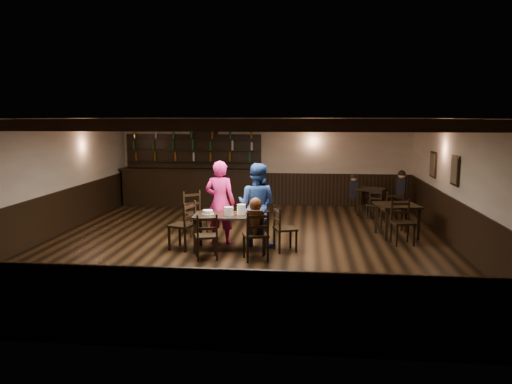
# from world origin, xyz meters

# --- Properties ---
(ground) EXTENTS (10.00, 10.00, 0.00)m
(ground) POSITION_xyz_m (0.00, 0.00, 0.00)
(ground) COLOR black
(ground) RESTS_ON ground
(room_shell) EXTENTS (9.02, 10.02, 2.71)m
(room_shell) POSITION_xyz_m (0.01, 0.04, 1.75)
(room_shell) COLOR beige
(room_shell) RESTS_ON ground
(dining_table) EXTENTS (1.54, 0.81, 0.75)m
(dining_table) POSITION_xyz_m (-0.20, -0.53, 0.67)
(dining_table) COLOR black
(dining_table) RESTS_ON ground
(chair_near_left) EXTENTS (0.52, 0.51, 0.90)m
(chair_near_left) POSITION_xyz_m (-0.56, -1.27, 0.53)
(chair_near_left) COLOR black
(chair_near_left) RESTS_ON ground
(chair_near_right) EXTENTS (0.57, 0.56, 0.98)m
(chair_near_right) POSITION_xyz_m (0.40, -1.24, 0.57)
(chair_near_right) COLOR black
(chair_near_right) RESTS_ON ground
(chair_end_left) EXTENTS (0.57, 0.59, 1.01)m
(chair_end_left) POSITION_xyz_m (-1.14, -0.57, 0.59)
(chair_end_left) COLOR black
(chair_end_left) RESTS_ON ground
(chair_end_right) EXTENTS (0.54, 0.56, 0.94)m
(chair_end_right) POSITION_xyz_m (0.83, -0.50, 0.55)
(chair_end_right) COLOR black
(chair_end_right) RESTS_ON ground
(chair_far_pushed) EXTENTS (0.65, 0.65, 1.02)m
(chair_far_pushed) POSITION_xyz_m (-1.29, 0.80, 0.59)
(chair_far_pushed) COLOR black
(chair_far_pushed) RESTS_ON ground
(woman_pink) EXTENTS (0.70, 0.50, 1.81)m
(woman_pink) POSITION_xyz_m (-0.53, 0.02, 0.90)
(woman_pink) COLOR #DA2D89
(woman_pink) RESTS_ON ground
(man_blue) EXTENTS (1.00, 0.87, 1.77)m
(man_blue) POSITION_xyz_m (0.28, -0.08, 0.89)
(man_blue) COLOR navy
(man_blue) RESTS_ON ground
(seated_person) EXTENTS (0.32, 0.48, 0.78)m
(seated_person) POSITION_xyz_m (0.37, -1.18, 0.81)
(seated_person) COLOR black
(seated_person) RESTS_ON ground
(cake) EXTENTS (0.26, 0.26, 0.08)m
(cake) POSITION_xyz_m (-0.69, -0.52, 0.79)
(cake) COLOR white
(cake) RESTS_ON dining_table
(plate_stack_a) EXTENTS (0.18, 0.18, 0.17)m
(plate_stack_a) POSITION_xyz_m (-0.23, -0.62, 0.84)
(plate_stack_a) COLOR white
(plate_stack_a) RESTS_ON dining_table
(plate_stack_b) EXTENTS (0.18, 0.18, 0.21)m
(plate_stack_b) POSITION_xyz_m (0.01, -0.48, 0.86)
(plate_stack_b) COLOR white
(plate_stack_b) RESTS_ON dining_table
(tea_light) EXTENTS (0.04, 0.04, 0.06)m
(tea_light) POSITION_xyz_m (-0.21, -0.39, 0.78)
(tea_light) COLOR #A5A8AD
(tea_light) RESTS_ON dining_table
(salt_shaker) EXTENTS (0.03, 0.03, 0.08)m
(salt_shaker) POSITION_xyz_m (0.14, -0.63, 0.79)
(salt_shaker) COLOR silver
(salt_shaker) RESTS_ON dining_table
(pepper_shaker) EXTENTS (0.04, 0.04, 0.10)m
(pepper_shaker) POSITION_xyz_m (0.23, -0.61, 0.80)
(pepper_shaker) COLOR #A5A8AD
(pepper_shaker) RESTS_ON dining_table
(drink_glass) EXTENTS (0.07, 0.07, 0.10)m
(drink_glass) POSITION_xyz_m (0.12, -0.40, 0.80)
(drink_glass) COLOR silver
(drink_glass) RESTS_ON dining_table
(menu_red) EXTENTS (0.29, 0.21, 0.00)m
(menu_red) POSITION_xyz_m (0.31, -0.63, 0.75)
(menu_red) COLOR #A02411
(menu_red) RESTS_ON dining_table
(menu_blue) EXTENTS (0.29, 0.22, 0.00)m
(menu_blue) POSITION_xyz_m (0.38, -0.35, 0.75)
(menu_blue) COLOR navy
(menu_blue) RESTS_ON dining_table
(bar_counter) EXTENTS (4.47, 0.70, 2.20)m
(bar_counter) POSITION_xyz_m (-2.24, 4.72, 0.73)
(bar_counter) COLOR black
(bar_counter) RESTS_ON ground
(back_table_a) EXTENTS (1.04, 1.04, 0.75)m
(back_table_a) POSITION_xyz_m (3.40, 1.06, 0.66)
(back_table_a) COLOR black
(back_table_a) RESTS_ON ground
(back_table_b) EXTENTS (0.95, 0.95, 0.75)m
(back_table_b) POSITION_xyz_m (3.13, 3.62, 0.64)
(back_table_b) COLOR black
(back_table_b) RESTS_ON ground
(bg_patron_left) EXTENTS (0.21, 0.33, 0.68)m
(bg_patron_left) POSITION_xyz_m (2.65, 3.73, 0.80)
(bg_patron_left) COLOR black
(bg_patron_left) RESTS_ON ground
(bg_patron_right) EXTENTS (0.33, 0.43, 0.79)m
(bg_patron_right) POSITION_xyz_m (3.97, 3.79, 0.86)
(bg_patron_right) COLOR black
(bg_patron_right) RESTS_ON ground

